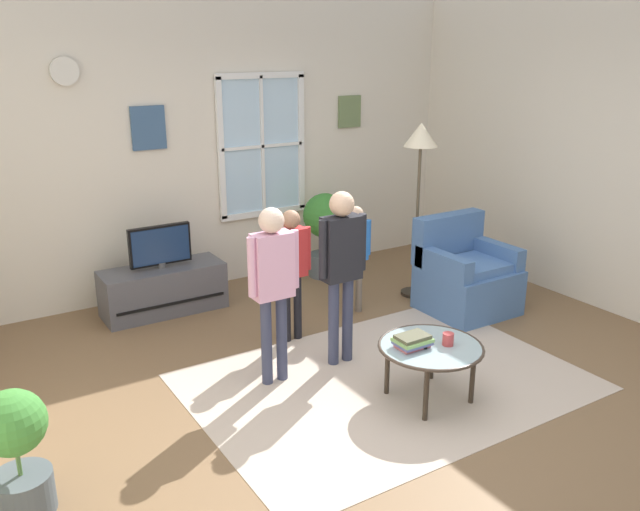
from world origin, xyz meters
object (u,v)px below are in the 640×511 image
object	(u,v)px
remote_near_books	(422,344)
person_blue_shirt	(355,247)
book_stack	(412,341)
potted_plant_corner	(16,448)
person_black_shirt	(341,258)
tv_stand	(163,290)
armchair	(465,277)
television	(160,246)
potted_plant_by_window	(325,227)
cup	(448,339)
coffee_table	(431,349)
floor_lamp	(420,153)
person_pink_shirt	(273,276)
person_red_shirt	(291,260)

from	to	relation	value
remote_near_books	person_blue_shirt	bearing A→B (deg)	71.99
book_stack	potted_plant_corner	world-z (taller)	potted_plant_corner
person_black_shirt	tv_stand	bearing A→B (deg)	115.63
armchair	person_black_shirt	world-z (taller)	person_black_shirt
television	potted_plant_by_window	distance (m)	1.81
person_blue_shirt	potted_plant_corner	size ratio (longest dim) A/B	1.42
potted_plant_corner	cup	bearing A→B (deg)	-6.10
tv_stand	person_black_shirt	distance (m)	2.01
person_blue_shirt	potted_plant_by_window	bearing A→B (deg)	72.41
tv_stand	cup	world-z (taller)	cup
coffee_table	person_black_shirt	bearing A→B (deg)	104.97
book_stack	floor_lamp	size ratio (longest dim) A/B	0.14
potted_plant_by_window	potted_plant_corner	xyz separation A→B (m)	(-3.39, -2.33, -0.16)
coffee_table	potted_plant_corner	bearing A→B (deg)	174.81
tv_stand	person_blue_shirt	size ratio (longest dim) A/B	1.10
cup	tv_stand	bearing A→B (deg)	114.00
remote_near_books	person_pink_shirt	bearing A→B (deg)	134.94
armchair	book_stack	size ratio (longest dim) A/B	3.60
person_red_shirt	person_black_shirt	bearing A→B (deg)	-78.00
person_blue_shirt	person_pink_shirt	bearing A→B (deg)	-148.49
person_red_shirt	floor_lamp	distance (m)	1.73
person_black_shirt	potted_plant_by_window	size ratio (longest dim) A/B	1.52
tv_stand	potted_plant_by_window	world-z (taller)	potted_plant_by_window
person_black_shirt	person_red_shirt	bearing A→B (deg)	102.00
cup	person_blue_shirt	xyz separation A→B (m)	(0.35, 1.61, 0.19)
tv_stand	coffee_table	xyz separation A→B (m)	(1.04, -2.52, 0.16)
armchair	person_pink_shirt	size ratio (longest dim) A/B	0.66
potted_plant_by_window	floor_lamp	distance (m)	1.36
television	potted_plant_by_window	world-z (taller)	potted_plant_by_window
person_red_shirt	potted_plant_by_window	xyz separation A→B (m)	(1.10, 1.22, -0.16)
book_stack	potted_plant_corner	xyz separation A→B (m)	(-2.49, 0.19, -0.06)
remote_near_books	potted_plant_corner	distance (m)	2.58
armchair	person_red_shirt	size ratio (longest dim) A/B	0.77
television	person_blue_shirt	world-z (taller)	person_blue_shirt
tv_stand	remote_near_books	world-z (taller)	tv_stand
armchair	potted_plant_corner	xyz separation A→B (m)	(-3.98, -0.84, 0.06)
cup	remote_near_books	xyz separation A→B (m)	(-0.15, 0.09, -0.03)
remote_near_books	potted_plant_corner	bearing A→B (deg)	175.57
remote_near_books	person_black_shirt	world-z (taller)	person_black_shirt
remote_near_books	person_pink_shirt	distance (m)	1.15
armchair	person_red_shirt	distance (m)	1.76
book_stack	potted_plant_by_window	bearing A→B (deg)	70.43
armchair	remote_near_books	bearing A→B (deg)	-143.53
television	cup	distance (m)	2.82
television	person_red_shirt	world-z (taller)	person_red_shirt
remote_near_books	person_black_shirt	distance (m)	0.89
person_pink_shirt	person_black_shirt	world-z (taller)	person_black_shirt
person_red_shirt	potted_plant_corner	world-z (taller)	person_red_shirt
potted_plant_by_window	floor_lamp	bearing A→B (deg)	-64.29
coffee_table	potted_plant_by_window	size ratio (longest dim) A/B	0.81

